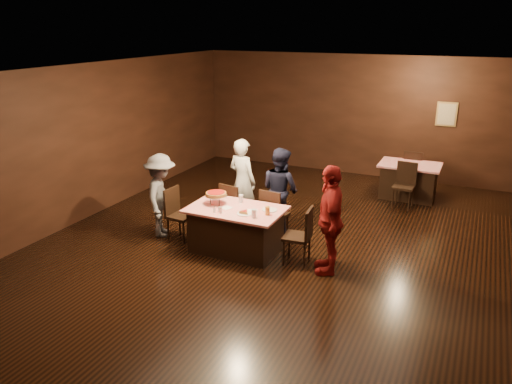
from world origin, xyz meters
TOP-DOWN VIEW (x-y plane):
  - room at (0.00, 0.01)m, footprint 10.00×10.04m
  - main_table at (-0.58, -0.41)m, footprint 1.60×1.00m
  - back_table at (1.66, 3.65)m, footprint 1.30×0.90m
  - chair_far_left at (-0.98, 0.34)m, footprint 0.48×0.48m
  - chair_far_right at (-0.18, 0.34)m, footprint 0.47×0.47m
  - chair_end_left at (-1.68, -0.41)m, footprint 0.45×0.45m
  - chair_end_right at (0.52, -0.41)m, footprint 0.46×0.46m
  - chair_back_near at (1.66, 2.95)m, footprint 0.44×0.44m
  - chair_back_far at (1.66, 4.25)m, footprint 0.42×0.42m
  - diner_white_jacket at (-1.05, 0.80)m, footprint 0.69×0.54m
  - diner_navy_hoodie at (-0.25, 0.75)m, footprint 0.95×0.87m
  - diner_grey_knit at (-2.11, -0.38)m, footprint 0.90×1.13m
  - diner_red_shirt at (1.07, -0.48)m, footprint 0.75×1.10m
  - pizza_stand at (-0.98, -0.36)m, footprint 0.38×0.38m
  - plate_with_slice at (-0.33, -0.59)m, footprint 0.25×0.25m
  - plate_empty at (-0.03, -0.26)m, footprint 0.25×0.25m
  - glass_front_right at (-0.13, -0.66)m, footprint 0.08×0.08m
  - glass_amber at (0.02, -0.46)m, footprint 0.08×0.08m
  - glass_back at (-0.63, -0.11)m, footprint 0.08×0.08m
  - condiments at (-0.76, -0.70)m, footprint 0.17×0.10m
  - napkin_center at (-0.28, -0.41)m, footprint 0.19×0.19m
  - napkin_left at (-0.73, -0.46)m, footprint 0.21×0.21m

SIDE VIEW (x-z plane):
  - main_table at x=-0.58m, z-range 0.00..0.77m
  - back_table at x=1.66m, z-range 0.00..0.77m
  - chair_far_left at x=-0.98m, z-range 0.00..0.95m
  - chair_far_right at x=-0.18m, z-range 0.00..0.95m
  - chair_end_left at x=-1.68m, z-range 0.00..0.95m
  - chair_end_right at x=0.52m, z-range 0.00..0.95m
  - chair_back_near at x=1.66m, z-range 0.00..0.95m
  - chair_back_far at x=1.66m, z-range 0.00..0.95m
  - diner_grey_knit at x=-2.11m, z-range 0.00..1.53m
  - napkin_center at x=-0.28m, z-range 0.77..0.78m
  - napkin_left at x=-0.73m, z-range 0.77..0.78m
  - plate_empty at x=-0.03m, z-range 0.77..0.78m
  - diner_navy_hoodie at x=-0.25m, z-range 0.00..1.59m
  - plate_with_slice at x=-0.33m, z-range 0.76..0.83m
  - condiments at x=-0.76m, z-range 0.77..0.87m
  - diner_white_jacket at x=-1.05m, z-range 0.00..1.67m
  - glass_front_right at x=-0.13m, z-range 0.77..0.91m
  - glass_amber at x=0.02m, z-range 0.77..0.91m
  - glass_back at x=-0.63m, z-range 0.77..0.91m
  - diner_red_shirt at x=1.07m, z-range 0.00..1.74m
  - pizza_stand at x=-0.98m, z-range 0.84..1.06m
  - room at x=0.00m, z-range 0.63..3.65m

